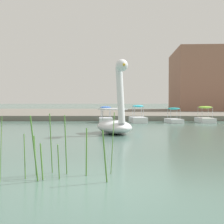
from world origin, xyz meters
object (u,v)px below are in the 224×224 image
object	(u,v)px
swan_boat	(115,120)
pedal_boat_teal	(174,118)
pedal_boat_blue	(106,118)
pedal_boat_lime	(205,117)
pedal_boat_cyan	(138,118)

from	to	relation	value
swan_boat	pedal_boat_teal	world-z (taller)	swan_boat
swan_boat	pedal_boat_blue	world-z (taller)	swan_boat
pedal_boat_teal	pedal_boat_lime	xyz separation A→B (m)	(2.75, 0.26, 0.06)
swan_boat	pedal_boat_blue	size ratio (longest dim) A/B	1.91
swan_boat	pedal_boat_cyan	size ratio (longest dim) A/B	1.69
pedal_boat_cyan	pedal_boat_teal	bearing A→B (deg)	-6.25
pedal_boat_cyan	pedal_boat_lime	world-z (taller)	pedal_boat_cyan
swan_boat	pedal_boat_lime	distance (m)	12.28
pedal_boat_blue	swan_boat	bearing A→B (deg)	-85.28
swan_boat	pedal_boat_lime	bearing A→B (deg)	50.41
pedal_boat_teal	pedal_boat_cyan	bearing A→B (deg)	173.75
swan_boat	pedal_boat_lime	xyz separation A→B (m)	(7.82, 9.46, -0.32)
pedal_boat_blue	pedal_boat_cyan	size ratio (longest dim) A/B	0.88
pedal_boat_teal	swan_boat	bearing A→B (deg)	-118.88
pedal_boat_blue	pedal_boat_teal	xyz separation A→B (m)	(5.84, -0.10, -0.04)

